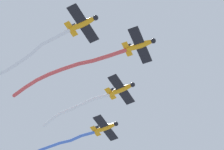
% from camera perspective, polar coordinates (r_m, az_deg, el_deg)
% --- Properties ---
extents(airplane_lead, '(5.99, 7.92, 1.96)m').
position_cam_1_polar(airplane_lead, '(66.40, 4.21, 4.46)').
color(airplane_lead, orange).
extents(smoke_trail_lead, '(24.53, 7.84, 2.76)m').
position_cam_1_polar(smoke_trail_lead, '(71.54, -7.14, 0.58)').
color(smoke_trail_lead, '#DB4C4C').
extents(airplane_left_wing, '(6.06, 7.93, 1.96)m').
position_cam_1_polar(airplane_left_wing, '(72.32, 1.40, -2.16)').
color(airplane_left_wing, orange).
extents(smoke_trail_left_wing, '(16.54, 8.19, 3.07)m').
position_cam_1_polar(smoke_trail_left_wing, '(77.70, -5.97, -5.14)').
color(smoke_trail_left_wing, white).
extents(airplane_right_wing, '(6.06, 7.94, 1.96)m').
position_cam_1_polar(airplane_right_wing, '(64.46, -4.34, 7.66)').
color(airplane_right_wing, orange).
extents(smoke_trail_right_wing, '(18.51, 6.93, 2.37)m').
position_cam_1_polar(smoke_trail_right_wing, '(68.65, -12.93, 2.52)').
color(smoke_trail_right_wing, white).
extents(airplane_slot, '(6.06, 7.94, 1.96)m').
position_cam_1_polar(airplane_slot, '(79.00, -0.96, -7.87)').
color(airplane_slot, orange).
extents(smoke_trail_slot, '(26.54, 7.24, 2.05)m').
position_cam_1_polar(smoke_trail_slot, '(86.29, -10.70, -10.92)').
color(smoke_trail_slot, '#4C75DB').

